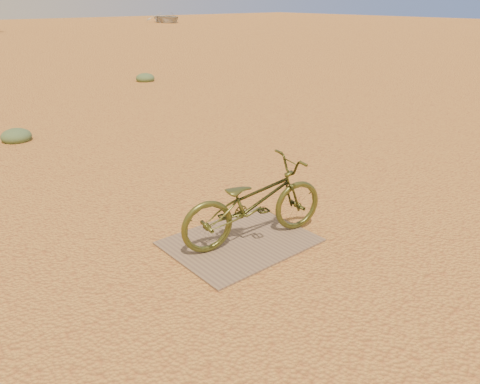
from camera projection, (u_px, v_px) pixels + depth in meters
ground at (190, 250)px, 4.99m from camera, size 120.00×120.00×0.00m
plywood_board at (240, 242)px, 5.13m from camera, size 1.51×1.18×0.02m
bicycle at (254, 202)px, 5.00m from camera, size 1.78×0.91×0.89m
boat_far_right at (167, 18)px, 49.13m from camera, size 4.39×5.45×1.00m
kale_a at (17, 141)px, 8.78m from camera, size 0.55×0.55×0.30m
kale_b at (145, 81)px, 15.00m from camera, size 0.59×0.59×0.33m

